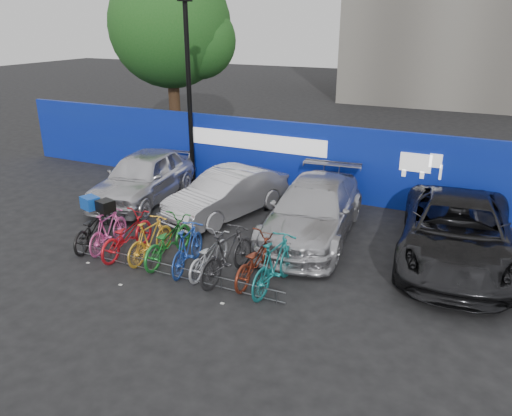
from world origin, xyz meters
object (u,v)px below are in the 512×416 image
Objects in this scene: car_3 at (457,232)px; bike_0 at (93,227)px; bike_3 at (150,239)px; bike_4 at (168,240)px; lamppost at (189,90)px; bike_8 at (256,259)px; tree at (175,29)px; car_0 at (144,176)px; car_1 at (227,194)px; car_2 at (313,210)px; bike_7 at (227,254)px; bike_rack at (171,270)px; bike_9 at (275,264)px; bike_1 at (108,230)px; bike_2 at (127,235)px; bike_6 at (209,254)px; bike_5 at (188,248)px.

car_3 is 8.98m from bike_0.
bike_4 is (0.42, 0.11, 0.01)m from bike_3.
lamppost is 7.77m from bike_8.
tree is 1.68× the size of car_0.
bike_0 is (0.96, -3.37, -0.29)m from car_0.
car_1 is at bearing -50.96° from bike_8.
bike_8 is (-0.34, -2.82, -0.24)m from car_2.
bike_0 is 0.96× the size of bike_7.
bike_3 is (2.24, -5.44, -2.76)m from lamppost.
car_2 is at bearing -134.87° from bike_3.
car_2 is (2.12, 3.53, 0.58)m from bike_rack.
bike_4 is 2.32m from bike_8.
bike_4 is 1.01× the size of bike_9.
tree is 12.19m from car_2.
car_0 is 3.51m from bike_0.
bike_4 is (2.66, -5.32, -2.75)m from lamppost.
car_1 is at bearing -43.50° from bike_9.
bike_rack is at bearing -57.55° from tree.
bike_7 is at bearing -45.57° from car_1.
bike_rack is at bearing -61.93° from lamppost.
car_3 is (3.57, 0.06, 0.02)m from car_2.
tree reaches higher than bike_rack.
bike_1 is at bearing -100.37° from car_1.
car_0 reaches higher than bike_9.
bike_8 is at bearing 173.54° from bike_1.
bike_2 is (1.10, -0.03, -0.00)m from bike_0.
car_2 reaches higher than bike_6.
bike_8 is 0.97× the size of bike_9.
bike_5 is (0.14, 0.50, 0.37)m from bike_rack.
car_3 is 6.88m from bike_4.
bike_7 is at bearing 21.58° from bike_8.
bike_6 is 1.14m from bike_8.
bike_7 is at bearing 179.43° from bike_3.
car_2 is 3.18m from bike_7.
car_1 is 3.86m from bike_7.
lamppost is 4.20m from car_1.
car_1 is (-0.66, 3.88, 0.52)m from bike_rack.
bike_1 reaches higher than bike_0.
tree is 1.41× the size of car_3.
car_1 reaches higher than bike_9.
bike_4 is at bearing -5.60° from bike_6.
bike_4 is (0.12, -3.21, -0.15)m from car_1.
car_3 is (5.69, 3.60, 0.61)m from bike_rack.
car_0 is 2.33× the size of bike_7.
lamppost is at bearing -88.72° from bike_1.
car_3 is 4.55m from bike_9.
bike_5 is at bearing -55.76° from tree.
car_2 is 0.93× the size of car_3.
bike_9 is at bearing -32.47° from car_1.
tree is 6.14m from lamppost.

